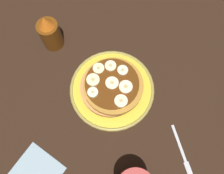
{
  "coord_description": "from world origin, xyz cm",
  "views": [
    {
      "loc": [
        15.26,
        -13.31,
        61.71
      ],
      "look_at": [
        0.0,
        0.0,
        2.78
      ],
      "focal_mm": 38.1,
      "sensor_mm": 36.0,
      "label": 1
    }
  ],
  "objects_px": {
    "napkin": "(35,174)",
    "pancake_stack": "(113,87)",
    "banana_slice_3": "(98,69)",
    "fork": "(183,153)",
    "banana_slice_6": "(123,70)",
    "syrup_bottle": "(50,33)",
    "banana_slice_5": "(126,87)",
    "banana_slice_7": "(93,80)",
    "banana_slice_2": "(93,92)",
    "plate": "(112,89)",
    "banana_slice_4": "(121,101)",
    "banana_slice_1": "(111,66)",
    "banana_slice_0": "(111,83)"
  },
  "relations": [
    {
      "from": "banana_slice_2",
      "to": "banana_slice_5",
      "type": "height_order",
      "value": "banana_slice_2"
    },
    {
      "from": "banana_slice_1",
      "to": "fork",
      "type": "relative_size",
      "value": 0.24
    },
    {
      "from": "banana_slice_2",
      "to": "napkin",
      "type": "height_order",
      "value": "banana_slice_2"
    },
    {
      "from": "banana_slice_2",
      "to": "syrup_bottle",
      "type": "xyz_separation_m",
      "value": [
        -0.21,
        0.02,
        -0.01
      ]
    },
    {
      "from": "pancake_stack",
      "to": "plate",
      "type": "bearing_deg",
      "value": 170.33
    },
    {
      "from": "banana_slice_1",
      "to": "banana_slice_3",
      "type": "bearing_deg",
      "value": -116.05
    },
    {
      "from": "plate",
      "to": "banana_slice_2",
      "type": "xyz_separation_m",
      "value": [
        -0.01,
        -0.05,
        0.05
      ]
    },
    {
      "from": "banana_slice_5",
      "to": "fork",
      "type": "xyz_separation_m",
      "value": [
        0.21,
        0.01,
        -0.06
      ]
    },
    {
      "from": "banana_slice_3",
      "to": "napkin",
      "type": "xyz_separation_m",
      "value": [
        0.09,
        -0.28,
        -0.06
      ]
    },
    {
      "from": "napkin",
      "to": "syrup_bottle",
      "type": "height_order",
      "value": "syrup_bottle"
    },
    {
      "from": "banana_slice_7",
      "to": "syrup_bottle",
      "type": "distance_m",
      "value": 0.19
    },
    {
      "from": "banana_slice_7",
      "to": "banana_slice_1",
      "type": "bearing_deg",
      "value": 90.86
    },
    {
      "from": "plate",
      "to": "banana_slice_3",
      "type": "bearing_deg",
      "value": -176.95
    },
    {
      "from": "banana_slice_3",
      "to": "napkin",
      "type": "bearing_deg",
      "value": -71.95
    },
    {
      "from": "napkin",
      "to": "syrup_bottle",
      "type": "distance_m",
      "value": 0.37
    },
    {
      "from": "pancake_stack",
      "to": "syrup_bottle",
      "type": "distance_m",
      "value": 0.23
    },
    {
      "from": "banana_slice_4",
      "to": "banana_slice_5",
      "type": "xyz_separation_m",
      "value": [
        -0.02,
        0.03,
        -0.0
      ]
    },
    {
      "from": "banana_slice_0",
      "to": "napkin",
      "type": "height_order",
      "value": "banana_slice_0"
    },
    {
      "from": "plate",
      "to": "banana_slice_0",
      "type": "height_order",
      "value": "banana_slice_0"
    },
    {
      "from": "banana_slice_3",
      "to": "fork",
      "type": "height_order",
      "value": "banana_slice_3"
    },
    {
      "from": "plate",
      "to": "banana_slice_0",
      "type": "distance_m",
      "value": 0.05
    },
    {
      "from": "banana_slice_7",
      "to": "banana_slice_6",
      "type": "bearing_deg",
      "value": 68.84
    },
    {
      "from": "pancake_stack",
      "to": "fork",
      "type": "bearing_deg",
      "value": 5.86
    },
    {
      "from": "banana_slice_3",
      "to": "banana_slice_7",
      "type": "bearing_deg",
      "value": -60.8
    },
    {
      "from": "banana_slice_4",
      "to": "syrup_bottle",
      "type": "height_order",
      "value": "syrup_bottle"
    },
    {
      "from": "plate",
      "to": "banana_slice_0",
      "type": "bearing_deg",
      "value": -108.66
    },
    {
      "from": "pancake_stack",
      "to": "banana_slice_6",
      "type": "height_order",
      "value": "banana_slice_6"
    },
    {
      "from": "banana_slice_1",
      "to": "banana_slice_5",
      "type": "xyz_separation_m",
      "value": [
        0.07,
        -0.01,
        0.0
      ]
    },
    {
      "from": "banana_slice_6",
      "to": "fork",
      "type": "height_order",
      "value": "banana_slice_6"
    },
    {
      "from": "banana_slice_4",
      "to": "syrup_bottle",
      "type": "xyz_separation_m",
      "value": [
        -0.27,
        -0.02,
        -0.01
      ]
    },
    {
      "from": "banana_slice_0",
      "to": "banana_slice_5",
      "type": "relative_size",
      "value": 0.98
    },
    {
      "from": "napkin",
      "to": "pancake_stack",
      "type": "bearing_deg",
      "value": 97.27
    },
    {
      "from": "banana_slice_4",
      "to": "banana_slice_7",
      "type": "bearing_deg",
      "value": -169.36
    },
    {
      "from": "banana_slice_7",
      "to": "fork",
      "type": "bearing_deg",
      "value": 11.21
    },
    {
      "from": "banana_slice_3",
      "to": "banana_slice_7",
      "type": "height_order",
      "value": "banana_slice_7"
    },
    {
      "from": "banana_slice_3",
      "to": "banana_slice_7",
      "type": "xyz_separation_m",
      "value": [
        0.02,
        -0.03,
        0.0
      ]
    },
    {
      "from": "banana_slice_1",
      "to": "banana_slice_5",
      "type": "distance_m",
      "value": 0.07
    },
    {
      "from": "banana_slice_7",
      "to": "banana_slice_2",
      "type": "bearing_deg",
      "value": -40.54
    },
    {
      "from": "banana_slice_3",
      "to": "fork",
      "type": "relative_size",
      "value": 0.24
    },
    {
      "from": "banana_slice_4",
      "to": "fork",
      "type": "distance_m",
      "value": 0.2
    },
    {
      "from": "fork",
      "to": "banana_slice_6",
      "type": "bearing_deg",
      "value": 175.67
    },
    {
      "from": "banana_slice_4",
      "to": "napkin",
      "type": "height_order",
      "value": "banana_slice_4"
    },
    {
      "from": "banana_slice_5",
      "to": "pancake_stack",
      "type": "bearing_deg",
      "value": -145.08
    },
    {
      "from": "banana_slice_4",
      "to": "banana_slice_7",
      "type": "xyz_separation_m",
      "value": [
        -0.09,
        -0.02,
        -0.0
      ]
    },
    {
      "from": "plate",
      "to": "banana_slice_4",
      "type": "bearing_deg",
      "value": -16.46
    },
    {
      "from": "plate",
      "to": "banana_slice_0",
      "type": "xyz_separation_m",
      "value": [
        -0.0,
        -0.0,
        0.05
      ]
    },
    {
      "from": "banana_slice_7",
      "to": "fork",
      "type": "distance_m",
      "value": 0.29
    },
    {
      "from": "plate",
      "to": "banana_slice_5",
      "type": "xyz_separation_m",
      "value": [
        0.03,
        0.02,
        0.05
      ]
    },
    {
      "from": "banana_slice_5",
      "to": "napkin",
      "type": "xyz_separation_m",
      "value": [
        0.01,
        -0.3,
        -0.06
      ]
    },
    {
      "from": "banana_slice_0",
      "to": "fork",
      "type": "xyz_separation_m",
      "value": [
        0.24,
        0.03,
        -0.06
      ]
    }
  ]
}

